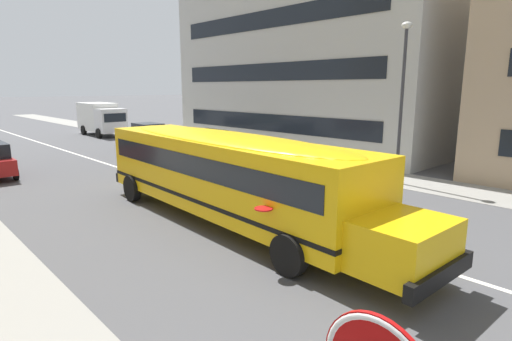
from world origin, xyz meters
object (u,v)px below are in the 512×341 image
(box_truck, at_px, (101,118))
(parked_car_dark_blue_past_driveway, at_px, (209,143))
(parked_car_white_under_tree, at_px, (149,134))
(school_bus, at_px, (228,170))
(street_lamp, at_px, (403,83))

(box_truck, bearing_deg, parked_car_dark_blue_past_driveway, 1.43)
(parked_car_white_under_tree, bearing_deg, box_truck, 179.87)
(school_bus, distance_m, box_truck, 27.18)
(parked_car_dark_blue_past_driveway, height_order, box_truck, box_truck)
(parked_car_white_under_tree, relative_size, box_truck, 0.65)
(box_truck, bearing_deg, school_bus, -13.36)
(school_bus, height_order, parked_car_dark_blue_past_driveway, school_bus)
(school_bus, relative_size, parked_car_dark_blue_past_driveway, 3.17)
(street_lamp, bearing_deg, school_bus, -95.71)
(box_truck, relative_size, street_lamp, 0.90)
(school_bus, distance_m, parked_car_dark_blue_past_driveway, 12.54)
(school_bus, distance_m, street_lamp, 9.27)
(box_truck, bearing_deg, street_lamp, 5.44)
(parked_car_dark_blue_past_driveway, relative_size, box_truck, 0.65)
(parked_car_dark_blue_past_driveway, distance_m, parked_car_white_under_tree, 6.75)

